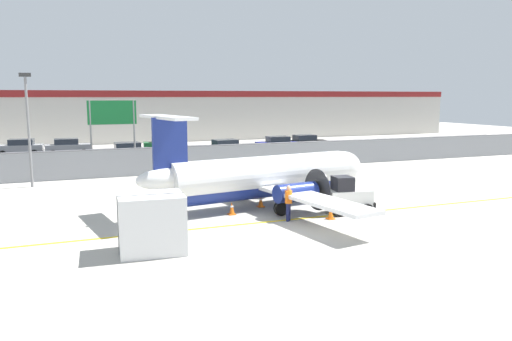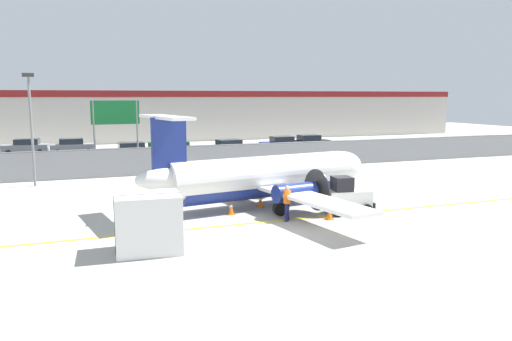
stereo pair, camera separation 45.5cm
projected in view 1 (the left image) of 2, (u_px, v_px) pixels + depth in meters
name	position (u px, v px, depth m)	size (l,w,h in m)	color
ground_plane	(300.00, 219.00, 23.92)	(140.00, 140.00, 0.01)	#ADA89E
perimeter_fence	(207.00, 158.00, 38.47)	(98.00, 0.10, 2.10)	gray
parking_lot_strip	(175.00, 155.00, 49.21)	(98.00, 17.00, 0.12)	#38383A
background_building	(144.00, 116.00, 65.75)	(91.00, 8.10, 6.50)	beige
commuter_airplane	(267.00, 176.00, 26.46)	(13.50, 16.05, 4.92)	white
baggage_tug	(348.00, 196.00, 24.93)	(2.46, 1.66, 1.88)	silver
ground_crew_worker	(289.00, 201.00, 23.38)	(0.48, 0.48, 1.70)	#191E4C
cargo_container	(151.00, 223.00, 18.71)	(2.53, 2.16, 2.20)	silver
traffic_cone_near_left	(352.00, 193.00, 28.70)	(0.36, 0.36, 0.64)	orange
traffic_cone_near_right	(261.00, 201.00, 26.43)	(0.36, 0.36, 0.64)	orange
traffic_cone_far_left	(331.00, 213.00, 23.81)	(0.36, 0.36, 0.64)	orange
traffic_cone_far_right	(232.00, 208.00, 24.70)	(0.36, 0.36, 0.64)	orange
parked_car_0	(20.00, 147.00, 48.40)	(4.34, 2.32, 1.58)	gray
parked_car_1	(68.00, 147.00, 48.93)	(4.22, 2.04, 1.58)	gray
parked_car_2	(126.00, 152.00, 44.77)	(4.24, 2.08, 1.58)	gray
parked_car_3	(164.00, 144.00, 51.47)	(4.39, 2.43, 1.58)	#19662D
parked_car_4	(226.00, 148.00, 47.87)	(4.35, 2.33, 1.58)	slate
parked_car_5	(277.00, 144.00, 51.69)	(4.27, 2.15, 1.58)	navy
parked_car_6	(306.00, 142.00, 53.72)	(4.23, 2.06, 1.58)	black
apron_light_pole	(28.00, 120.00, 31.67)	(0.70, 0.30, 7.27)	slate
highway_sign	(112.00, 119.00, 37.77)	(3.60, 0.14, 5.50)	slate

